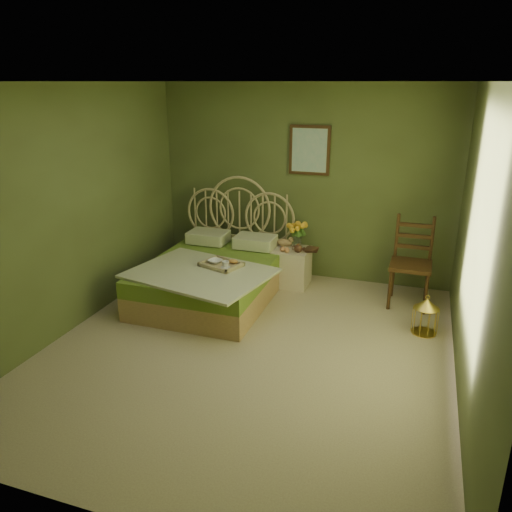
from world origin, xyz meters
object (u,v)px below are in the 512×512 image
(chair, at_px, (412,256))
(birdcage, at_px, (425,317))
(bed, at_px, (214,274))
(nightstand, at_px, (292,260))

(chair, bearing_deg, birdcage, -74.14)
(bed, distance_m, chair, 2.44)
(bed, height_order, nightstand, bed)
(bed, distance_m, nightstand, 1.09)
(bed, distance_m, birdcage, 2.57)
(nightstand, relative_size, chair, 0.86)
(nightstand, xyz_separation_m, birdcage, (1.72, -0.88, -0.15))
(nightstand, relative_size, birdcage, 2.32)
(bed, xyz_separation_m, chair, (2.35, 0.60, 0.30))
(nightstand, bearing_deg, chair, -3.40)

